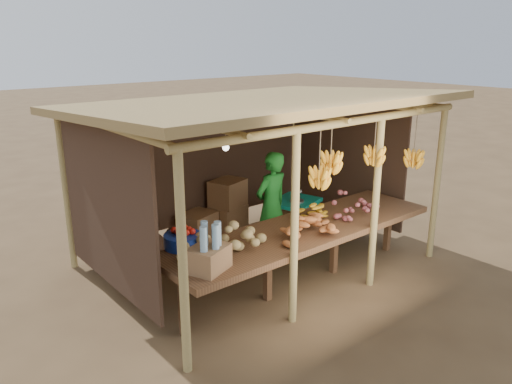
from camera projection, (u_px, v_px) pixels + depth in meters
ground at (256, 261)px, 7.24m from camera, size 60.00×60.00×0.00m
stall_structure at (262, 130)px, 6.70m from camera, size 4.70×3.50×2.43m
counter at (304, 232)px, 6.32m from camera, size 3.90×1.05×0.80m
potato_heap at (227, 237)px, 5.52m from camera, size 1.20×0.91×0.37m
sweet_potato_heap at (308, 222)px, 6.01m from camera, size 1.02×0.82×0.35m
onion_heap at (351, 201)px, 6.77m from camera, size 0.79×0.48×0.36m
banana_pile at (313, 207)px, 6.56m from camera, size 0.57×0.40×0.34m
tomato_basin at (183, 239)px, 5.70m from camera, size 0.44×0.44×0.23m
bottle_box at (208, 252)px, 5.09m from camera, size 0.50×0.45×0.52m
vendor at (271, 206)px, 7.15m from camera, size 0.62×0.44×1.59m
tarp_crate at (295, 218)px, 7.95m from camera, size 0.86×0.79×0.86m
carton_stack at (218, 212)px, 8.12m from camera, size 1.24×0.56×0.87m
burlap_sacks at (165, 245)px, 7.14m from camera, size 0.84×0.44×0.59m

